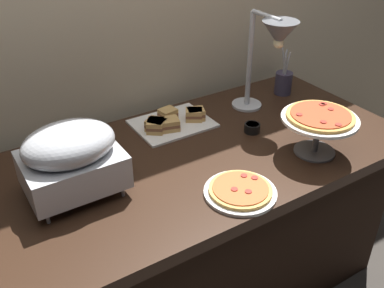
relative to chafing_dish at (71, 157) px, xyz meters
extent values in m
cube|color=#C6B593|center=(0.41, 0.49, 0.29)|extent=(4.40, 0.04, 2.40)
cube|color=black|center=(0.41, -0.01, -0.17)|extent=(1.90, 0.84, 0.05)
cube|color=black|center=(0.41, -0.01, -0.55)|extent=(1.75, 0.74, 0.71)
cylinder|color=#B7BABF|center=(-0.13, -0.10, -0.13)|extent=(0.01, 0.01, 0.04)
cylinder|color=#B7BABF|center=(0.13, -0.10, -0.13)|extent=(0.01, 0.01, 0.04)
cylinder|color=#B7BABF|center=(-0.13, 0.10, -0.13)|extent=(0.01, 0.01, 0.04)
cylinder|color=#B7BABF|center=(0.13, 0.10, -0.13)|extent=(0.01, 0.01, 0.04)
cube|color=#B7BABF|center=(0.00, 0.00, -0.05)|extent=(0.32, 0.25, 0.12)
ellipsoid|color=#B7BABF|center=(0.00, 0.00, 0.05)|extent=(0.31, 0.24, 0.13)
cylinder|color=#B7BABF|center=(0.91, 0.21, -0.14)|extent=(0.14, 0.14, 0.01)
cylinder|color=#B7BABF|center=(0.91, 0.21, 0.08)|extent=(0.02, 0.02, 0.43)
cylinder|color=#B7BABF|center=(0.91, 0.13, 0.30)|extent=(0.02, 0.17, 0.02)
cone|color=#595B60|center=(0.91, 0.04, 0.25)|extent=(0.15, 0.15, 0.10)
sphere|color=#F9EAB2|center=(0.91, 0.04, 0.21)|extent=(0.04, 0.04, 0.04)
cylinder|color=white|center=(0.47, -0.31, -0.14)|extent=(0.25, 0.25, 0.01)
cylinder|color=gold|center=(0.47, -0.31, -0.13)|extent=(0.22, 0.22, 0.01)
cylinder|color=#C65628|center=(0.47, -0.31, -0.12)|extent=(0.19, 0.19, 0.00)
cylinder|color=maroon|center=(0.55, -0.29, -0.12)|extent=(0.02, 0.02, 0.00)
cylinder|color=maroon|center=(0.52, -0.26, -0.12)|extent=(0.02, 0.02, 0.00)
cylinder|color=maroon|center=(0.48, -0.34, -0.12)|extent=(0.02, 0.02, 0.00)
cylinder|color=maroon|center=(0.45, -0.30, -0.12)|extent=(0.02, 0.02, 0.00)
cylinder|color=#595B60|center=(0.89, -0.25, -0.08)|extent=(0.02, 0.02, 0.14)
cylinder|color=#595B60|center=(0.89, -0.25, -0.14)|extent=(0.16, 0.16, 0.01)
cylinder|color=white|center=(0.89, -0.25, 0.00)|extent=(0.29, 0.29, 0.01)
cylinder|color=#C68E42|center=(0.89, -0.25, 0.01)|extent=(0.26, 0.26, 0.01)
cylinder|color=#AD3D1E|center=(0.89, -0.25, 0.02)|extent=(0.23, 0.23, 0.00)
cylinder|color=maroon|center=(0.84, -0.30, 0.02)|extent=(0.02, 0.02, 0.00)
cylinder|color=maroon|center=(0.88, -0.35, 0.02)|extent=(0.02, 0.02, 0.00)
cylinder|color=maroon|center=(0.95, -0.25, 0.02)|extent=(0.02, 0.02, 0.00)
cylinder|color=maroon|center=(0.81, -0.21, 0.02)|extent=(0.02, 0.02, 0.00)
cylinder|color=maroon|center=(0.96, -0.20, 0.02)|extent=(0.02, 0.02, 0.00)
cylinder|color=maroon|center=(0.95, -0.20, 0.02)|extent=(0.02, 0.02, 0.00)
cube|color=white|center=(0.52, 0.24, -0.14)|extent=(0.33, 0.26, 0.01)
cube|color=tan|center=(0.62, 0.22, -0.13)|extent=(0.09, 0.09, 0.02)
cube|color=brown|center=(0.62, 0.22, -0.11)|extent=(0.09, 0.09, 0.01)
cube|color=tan|center=(0.62, 0.22, -0.10)|extent=(0.09, 0.09, 0.02)
cube|color=tan|center=(0.43, 0.22, -0.13)|extent=(0.10, 0.10, 0.02)
cube|color=brown|center=(0.43, 0.22, -0.11)|extent=(0.10, 0.10, 0.01)
cube|color=tan|center=(0.43, 0.22, -0.10)|extent=(0.10, 0.10, 0.02)
cube|color=tan|center=(0.63, 0.22, -0.13)|extent=(0.09, 0.08, 0.02)
cube|color=brown|center=(0.63, 0.22, -0.11)|extent=(0.09, 0.08, 0.01)
cube|color=tan|center=(0.63, 0.22, -0.10)|extent=(0.09, 0.08, 0.02)
cube|color=tan|center=(0.48, 0.20, -0.13)|extent=(0.10, 0.09, 0.02)
cube|color=brown|center=(0.48, 0.20, -0.11)|extent=(0.10, 0.09, 0.01)
cube|color=tan|center=(0.48, 0.20, -0.10)|extent=(0.10, 0.09, 0.02)
cube|color=tan|center=(0.52, 0.28, -0.13)|extent=(0.08, 0.07, 0.02)
cube|color=brown|center=(0.52, 0.28, -0.11)|extent=(0.08, 0.07, 0.01)
cube|color=tan|center=(0.52, 0.28, -0.10)|extent=(0.08, 0.07, 0.02)
cube|color=tan|center=(0.43, 0.22, -0.13)|extent=(0.10, 0.10, 0.02)
cube|color=brown|center=(0.43, 0.22, -0.11)|extent=(0.10, 0.10, 0.01)
cube|color=tan|center=(0.43, 0.22, -0.10)|extent=(0.10, 0.10, 0.02)
cylinder|color=black|center=(0.78, 0.01, -0.13)|extent=(0.07, 0.07, 0.04)
cylinder|color=maroon|center=(0.78, 0.01, -0.11)|extent=(0.06, 0.06, 0.01)
cylinder|color=black|center=(0.20, 0.22, -0.13)|extent=(0.06, 0.06, 0.04)
cylinder|color=#562D14|center=(0.20, 0.22, -0.11)|extent=(0.05, 0.05, 0.01)
cylinder|color=#383347|center=(1.15, 0.23, -0.09)|extent=(0.08, 0.08, 0.11)
cylinder|color=#B7BABF|center=(1.15, 0.23, -0.02)|extent=(0.02, 0.01, 0.19)
cylinder|color=#B7BABF|center=(1.17, 0.25, -0.02)|extent=(0.04, 0.02, 0.20)
cylinder|color=#B7BABF|center=(1.14, 0.21, -0.02)|extent=(0.03, 0.02, 0.19)
cylinder|color=#B7BABF|center=(1.14, 0.23, -0.02)|extent=(0.02, 0.01, 0.18)
cylinder|color=#B7BABF|center=(1.14, 0.21, -0.03)|extent=(0.02, 0.02, 0.17)
camera|label=1|loc=(-0.31, -1.23, 0.79)|focal=41.17mm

